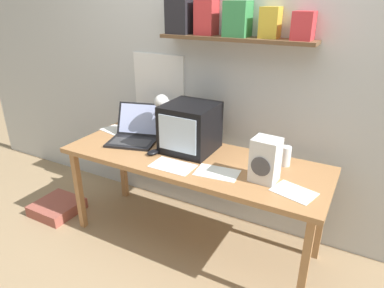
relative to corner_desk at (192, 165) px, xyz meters
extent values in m
plane|color=tan|center=(0.00, 0.00, -0.65)|extent=(12.00, 12.00, 0.00)
cube|color=silver|center=(0.00, 0.47, 0.65)|extent=(5.60, 0.06, 2.60)
cube|color=white|center=(-0.55, 0.43, 0.43)|extent=(0.48, 0.01, 0.48)
cube|color=brown|center=(0.13, 0.35, 0.82)|extent=(1.08, 0.18, 0.02)
cube|color=black|center=(-0.29, 0.36, 0.96)|extent=(0.17, 0.16, 0.25)
cube|color=red|center=(-0.09, 0.37, 0.96)|extent=(0.14, 0.13, 0.25)
cube|color=#35884B|center=(0.14, 0.36, 0.95)|extent=(0.16, 0.15, 0.22)
cube|color=gold|center=(0.36, 0.38, 0.93)|extent=(0.12, 0.12, 0.19)
cube|color=#CE343A|center=(0.57, 0.37, 0.92)|extent=(0.12, 0.14, 0.17)
cube|color=#AF7949|center=(0.00, 0.00, 0.04)|extent=(1.86, 0.66, 0.03)
cube|color=#AF7949|center=(-0.87, -0.27, -0.32)|extent=(0.04, 0.05, 0.68)
cube|color=#AF7949|center=(0.87, -0.27, -0.32)|extent=(0.04, 0.05, 0.68)
cube|color=#AF7949|center=(-0.87, 0.27, -0.32)|extent=(0.04, 0.05, 0.68)
cube|color=#AF7949|center=(0.87, 0.27, -0.32)|extent=(0.04, 0.05, 0.68)
cube|color=black|center=(-0.07, 0.11, 0.23)|extent=(0.35, 0.35, 0.34)
cube|color=silver|center=(-0.07, -0.07, 0.24)|extent=(0.29, 0.01, 0.25)
cube|color=black|center=(-0.52, 0.00, 0.07)|extent=(0.41, 0.34, 0.02)
cube|color=#38383A|center=(-0.52, -0.02, 0.08)|extent=(0.32, 0.22, 0.00)
cube|color=black|center=(-0.57, 0.17, 0.19)|extent=(0.37, 0.21, 0.24)
cube|color=#B0BCEB|center=(-0.57, 0.17, 0.19)|extent=(0.33, 0.19, 0.21)
cylinder|color=white|center=(-0.32, 0.22, 0.07)|extent=(0.11, 0.11, 0.01)
cylinder|color=white|center=(-0.32, 0.22, 0.22)|extent=(0.02, 0.02, 0.29)
sphere|color=white|center=(-0.35, 0.16, 0.37)|extent=(0.11, 0.11, 0.11)
cylinder|color=white|center=(0.60, 0.19, 0.12)|extent=(0.07, 0.07, 0.13)
cylinder|color=#CC3D47|center=(0.60, 0.19, 0.11)|extent=(0.06, 0.06, 0.09)
cube|color=white|center=(0.54, -0.07, 0.19)|extent=(0.17, 0.15, 0.27)
cylinder|color=#4C4C51|center=(0.53, -0.14, 0.18)|extent=(0.12, 0.01, 0.12)
ellipsoid|color=black|center=(-0.26, -0.09, 0.07)|extent=(0.09, 0.12, 0.03)
cube|color=white|center=(0.73, -0.13, 0.06)|extent=(0.27, 0.22, 0.00)
cube|color=white|center=(0.25, -0.13, 0.06)|extent=(0.29, 0.20, 0.00)
cube|color=white|center=(-0.79, 0.15, 0.06)|extent=(0.30, 0.22, 0.00)
cube|color=white|center=(-0.05, -0.18, 0.06)|extent=(0.29, 0.18, 0.00)
cube|color=#A55446|center=(-1.21, -0.23, -0.61)|extent=(0.36, 0.36, 0.10)
camera|label=1|loc=(1.03, -1.88, 1.08)|focal=32.00mm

